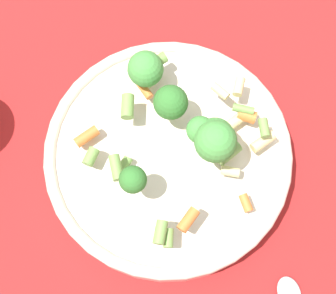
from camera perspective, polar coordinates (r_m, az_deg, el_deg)
The scene contains 3 objects.
ground_plane at distance 0.58m, azimuth 0.00°, elevation -1.90°, with size 3.00×3.00×0.00m, color maroon.
bowl at distance 0.55m, azimuth 0.00°, elevation -1.10°, with size 0.28×0.28×0.05m.
pasta_salad at distance 0.50m, azimuth 2.05°, elevation 2.94°, with size 0.21×0.21×0.08m.
Camera 1 is at (0.13, 0.10, 0.55)m, focal length 50.00 mm.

